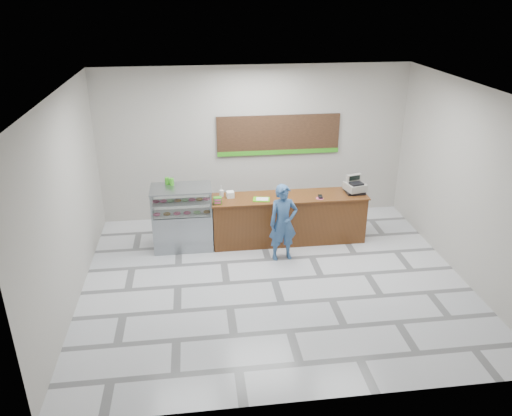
{
  "coord_description": "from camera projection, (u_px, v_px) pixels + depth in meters",
  "views": [
    {
      "loc": [
        -1.36,
        -7.86,
        4.98
      ],
      "look_at": [
        -0.23,
        0.9,
        1.09
      ],
      "focal_mm": 35.0,
      "sensor_mm": 36.0,
      "label": 1
    }
  ],
  "objects": [
    {
      "name": "floor",
      "position": [
        274.0,
        280.0,
        9.3
      ],
      "size": [
        7.0,
        7.0,
        0.0
      ],
      "primitive_type": "plane",
      "color": "silver",
      "rests_on": "ground"
    },
    {
      "name": "napkin_box",
      "position": [
        230.0,
        195.0,
        10.26
      ],
      "size": [
        0.16,
        0.16,
        0.13
      ],
      "primitive_type": "cube",
      "rotation": [
        0.0,
        0.0,
        0.11
      ],
      "color": "white",
      "rests_on": "sales_counter"
    },
    {
      "name": "green_cup_right",
      "position": [
        172.0,
        182.0,
        10.08
      ],
      "size": [
        0.09,
        0.09,
        0.14
      ],
      "primitive_type": "cylinder",
      "color": "#34991B",
      "rests_on": "display_case"
    },
    {
      "name": "cash_register",
      "position": [
        355.0,
        186.0,
        10.49
      ],
      "size": [
        0.46,
        0.48,
        0.36
      ],
      "rotation": [
        0.0,
        0.0,
        0.23
      ],
      "color": "black",
      "rests_on": "sales_counter"
    },
    {
      "name": "customer",
      "position": [
        283.0,
        223.0,
        9.75
      ],
      "size": [
        0.61,
        0.44,
        1.57
      ],
      "primitive_type": "imported",
      "rotation": [
        0.0,
        0.0,
        0.13
      ],
      "color": "#325585",
      "rests_on": "floor"
    },
    {
      "name": "ceiling",
      "position": [
        278.0,
        91.0,
        7.89
      ],
      "size": [
        7.0,
        7.0,
        0.0
      ],
      "primitive_type": "plane",
      "rotation": [
        3.14,
        0.0,
        0.0
      ],
      "color": "silver",
      "rests_on": "back_wall"
    },
    {
      "name": "display_case",
      "position": [
        183.0,
        217.0,
        10.24
      ],
      "size": [
        1.22,
        0.72,
        1.33
      ],
      "color": "gray",
      "rests_on": "floor"
    },
    {
      "name": "menu_board",
      "position": [
        279.0,
        136.0,
        11.27
      ],
      "size": [
        2.8,
        0.06,
        0.9
      ],
      "color": "black",
      "rests_on": "back_wall"
    },
    {
      "name": "donut_decal",
      "position": [
        320.0,
        198.0,
        10.24
      ],
      "size": [
        0.16,
        0.16,
        0.0
      ],
      "primitive_type": "cylinder",
      "color": "#D14D77",
      "rests_on": "sales_counter"
    },
    {
      "name": "sales_counter",
      "position": [
        289.0,
        218.0,
        10.56
      ],
      "size": [
        3.26,
        0.76,
        1.03
      ],
      "color": "#623115",
      "rests_on": "floor"
    },
    {
      "name": "straw_cup",
      "position": [
        221.0,
        193.0,
        10.32
      ],
      "size": [
        0.09,
        0.09,
        0.13
      ],
      "primitive_type": "cylinder",
      "color": "silver",
      "rests_on": "sales_counter"
    },
    {
      "name": "serving_tray",
      "position": [
        261.0,
        199.0,
        10.16
      ],
      "size": [
        0.38,
        0.3,
        0.02
      ],
      "rotation": [
        0.0,
        0.0,
        -0.18
      ],
      "color": "#51BC12",
      "rests_on": "sales_counter"
    },
    {
      "name": "card_terminal",
      "position": [
        320.0,
        197.0,
        10.27
      ],
      "size": [
        0.1,
        0.17,
        0.04
      ],
      "primitive_type": "cube",
      "rotation": [
        0.0,
        0.0,
        -0.13
      ],
      "color": "black",
      "rests_on": "sales_counter"
    },
    {
      "name": "green_cup_left",
      "position": [
        167.0,
        181.0,
        10.13
      ],
      "size": [
        0.09,
        0.09,
        0.14
      ],
      "primitive_type": "cylinder",
      "color": "#34991B",
      "rests_on": "display_case"
    },
    {
      "name": "back_wall",
      "position": [
        254.0,
        144.0,
        11.32
      ],
      "size": [
        7.0,
        0.0,
        7.0
      ],
      "primitive_type": "plane",
      "rotation": [
        1.57,
        0.0,
        0.0
      ],
      "color": "#B2ACA3",
      "rests_on": "floor"
    },
    {
      "name": "promo_box",
      "position": [
        218.0,
        201.0,
        9.95
      ],
      "size": [
        0.16,
        0.11,
        0.14
      ],
      "primitive_type": "cube",
      "rotation": [
        0.0,
        0.0,
        -0.02
      ],
      "color": "#34991B",
      "rests_on": "sales_counter"
    }
  ]
}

